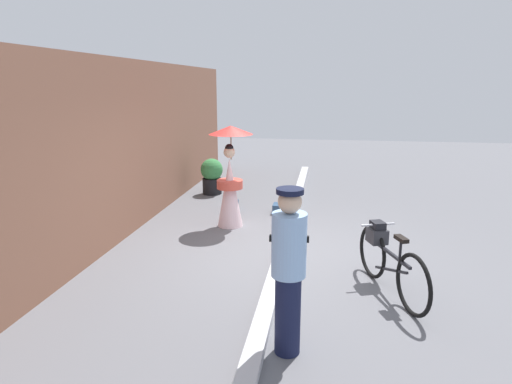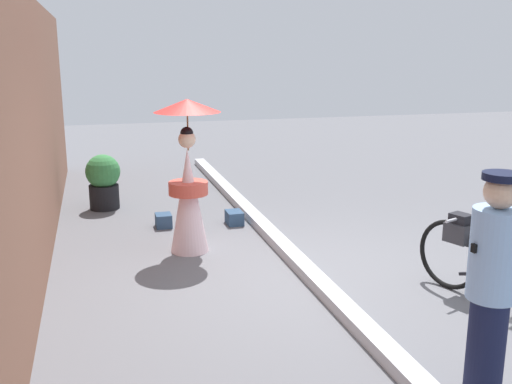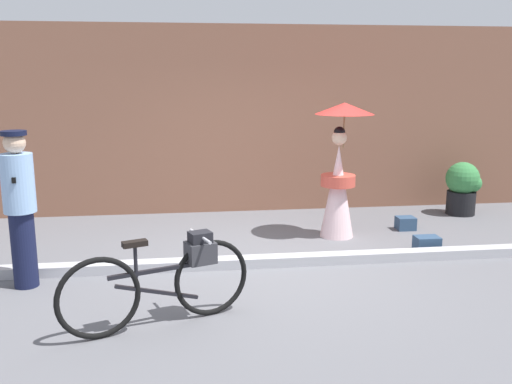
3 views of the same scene
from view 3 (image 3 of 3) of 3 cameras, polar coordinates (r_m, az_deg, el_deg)
name	(u,v)px [view 3 (image 3 of 3)]	position (r m, az deg, el deg)	size (l,w,h in m)	color
ground_plane	(265,266)	(6.86, 0.91, -7.57)	(30.00, 30.00, 0.00)	slate
building_wall	(239,119)	(9.49, -1.72, 7.44)	(14.00, 0.40, 3.09)	brown
sidewalk_curb	(265,261)	(6.84, 0.91, -7.09)	(14.00, 0.20, 0.12)	#B2B2B7
bicycle_near_officer	(167,278)	(5.25, -9.15, -8.71)	(1.73, 0.72, 0.85)	black
person_officer	(20,205)	(6.48, -23.03, -1.24)	(0.34, 0.38, 1.72)	#141938
person_with_parasol	(339,170)	(7.95, 8.53, 2.24)	(0.82, 0.82, 1.91)	silver
potted_plant_by_door	(463,187)	(9.84, 20.44, 0.53)	(0.56, 0.54, 0.88)	black
backpack_on_pavement	(406,223)	(8.68, 15.09, -3.09)	(0.27, 0.22, 0.19)	navy
backpack_spare	(427,243)	(7.74, 17.12, -5.05)	(0.32, 0.23, 0.19)	navy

